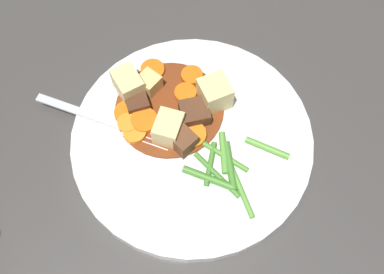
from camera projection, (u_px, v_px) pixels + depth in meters
The scene contains 27 objects.
ground_plane at pixel (192, 143), 0.57m from camera, with size 3.00×3.00×0.00m, color #423F3D.
dinner_plate at pixel (192, 140), 0.56m from camera, with size 0.28×0.28×0.02m, color white.
stew_sauce at pixel (170, 109), 0.57m from camera, with size 0.13×0.13×0.00m, color brown.
carrot_slice_0 at pixel (128, 113), 0.56m from camera, with size 0.03×0.03×0.01m, color orange.
carrot_slice_1 at pixel (145, 121), 0.55m from camera, with size 0.03×0.03×0.01m, color orange.
carrot_slice_2 at pixel (192, 130), 0.55m from camera, with size 0.03×0.03×0.01m, color orange.
carrot_slice_3 at pixel (192, 77), 0.58m from camera, with size 0.03×0.03×0.01m, color orange.
carrot_slice_4 at pixel (128, 124), 0.55m from camera, with size 0.02×0.02×0.01m, color orange.
carrot_slice_5 at pixel (153, 70), 0.59m from camera, with size 0.03×0.03×0.01m, color orange.
carrot_slice_6 at pixel (185, 94), 0.57m from camera, with size 0.03×0.03×0.01m, color orange.
carrot_slice_7 at pixel (135, 133), 0.55m from camera, with size 0.03×0.03×0.01m, color orange.
potato_chunk_0 at pixel (128, 84), 0.56m from camera, with size 0.03×0.04×0.03m, color #EAD68C.
potato_chunk_1 at pixel (215, 94), 0.56m from camera, with size 0.03×0.03×0.04m, color #EAD68C.
potato_chunk_2 at pixel (169, 129), 0.54m from camera, with size 0.04×0.03×0.03m, color #EAD68C.
potato_chunk_3 at pixel (149, 84), 0.57m from camera, with size 0.02×0.02×0.02m, color #E5CC7A.
meat_chunk_0 at pixel (183, 141), 0.54m from camera, with size 0.02×0.03×0.02m, color brown.
meat_chunk_1 at pixel (195, 113), 0.55m from camera, with size 0.03×0.03×0.02m, color #56331E.
meat_chunk_2 at pixel (138, 104), 0.56m from camera, with size 0.02×0.03×0.02m, color #4C2B19.
green_bean_0 at pixel (208, 178), 0.52m from camera, with size 0.01×0.01×0.06m, color #4C8E33.
green_bean_1 at pixel (217, 175), 0.53m from camera, with size 0.01×0.01×0.07m, color #4C8E33.
green_bean_2 at pixel (223, 153), 0.54m from camera, with size 0.01×0.01×0.05m, color #66AD42.
green_bean_3 at pixel (225, 156), 0.54m from camera, with size 0.01×0.01×0.06m, color #599E38.
green_bean_4 at pixel (210, 164), 0.53m from camera, with size 0.01×0.01×0.05m, color #4C8E33.
green_bean_5 at pixel (230, 166), 0.53m from camera, with size 0.01×0.01×0.06m, color #4C8E33.
green_bean_6 at pixel (242, 192), 0.52m from camera, with size 0.01×0.01×0.06m, color #66AD42.
green_bean_7 at pixel (267, 148), 0.54m from camera, with size 0.01×0.01×0.05m, color #66AD42.
fork at pixel (107, 121), 0.56m from camera, with size 0.16×0.09×0.00m.
Camera 1 is at (-0.18, 0.16, 0.51)m, focal length 44.15 mm.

